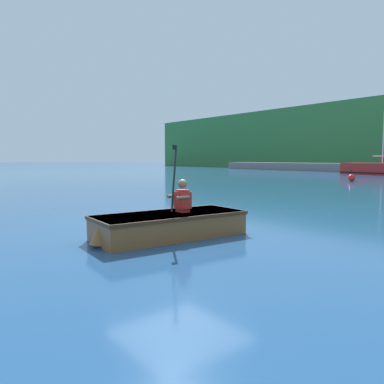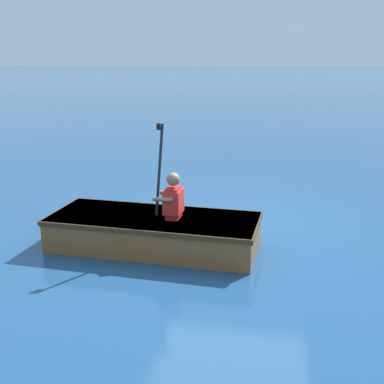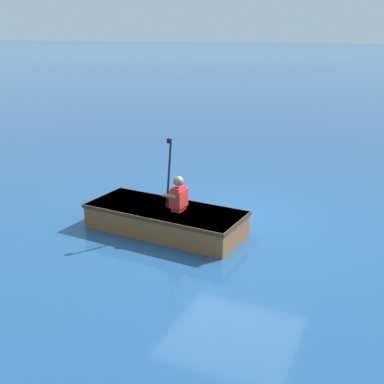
% 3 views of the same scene
% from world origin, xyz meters
% --- Properties ---
extents(ground_plane, '(300.00, 300.00, 0.00)m').
position_xyz_m(ground_plane, '(0.00, 0.00, 0.00)').
color(ground_plane, navy).
extents(rowboat_foreground, '(1.30, 2.86, 0.43)m').
position_xyz_m(rowboat_foreground, '(1.00, -0.99, 0.24)').
color(rowboat_foreground, brown).
rests_on(rowboat_foreground, ground).
extents(person_paddler, '(0.37, 0.36, 1.20)m').
position_xyz_m(person_paddler, '(1.02, -0.69, 0.70)').
color(person_paddler, red).
rests_on(person_paddler, rowboat_foreground).
extents(channel_buoy, '(0.44, 0.44, 0.72)m').
position_xyz_m(channel_buoy, '(-5.45, 17.27, 0.22)').
color(channel_buoy, red).
rests_on(channel_buoy, ground).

